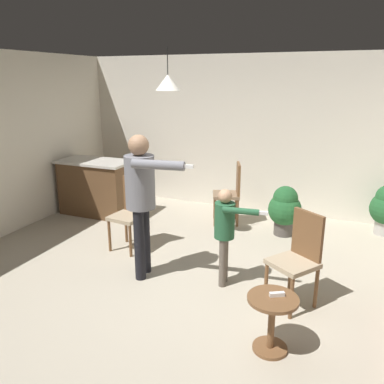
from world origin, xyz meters
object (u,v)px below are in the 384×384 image
at_px(kitchen_counter, 97,187).
at_px(dining_chair_by_counter, 231,191).
at_px(side_table_by_couch, 272,317).
at_px(dining_chair_near_wall, 298,255).
at_px(spare_remote_on_table, 277,294).
at_px(dining_chair_centre_back, 130,210).
at_px(potted_plant_corner, 285,208).
at_px(person_child, 225,227).
at_px(person_adult, 141,191).

distance_m(kitchen_counter, dining_chair_by_counter, 2.34).
bearing_deg(side_table_by_couch, kitchen_counter, 145.42).
bearing_deg(dining_chair_near_wall, spare_remote_on_table, 120.62).
distance_m(kitchen_counter, dining_chair_centre_back, 1.66).
height_order(dining_chair_centre_back, potted_plant_corner, dining_chair_centre_back).
bearing_deg(person_child, dining_chair_by_counter, -172.10).
xyz_separation_m(kitchen_counter, dining_chair_by_counter, (2.30, 0.44, 0.07)).
height_order(side_table_by_couch, person_adult, person_adult).
bearing_deg(kitchen_counter, potted_plant_corner, 4.65).
xyz_separation_m(kitchen_counter, potted_plant_corner, (3.20, 0.26, -0.06)).
relative_size(dining_chair_near_wall, dining_chair_centre_back, 1.00).
xyz_separation_m(dining_chair_by_counter, spare_remote_on_table, (1.28, -2.86, -0.01)).
relative_size(side_table_by_couch, potted_plant_corner, 0.68).
height_order(dining_chair_centre_back, spare_remote_on_table, dining_chair_centre_back).
height_order(kitchen_counter, potted_plant_corner, kitchen_counter).
distance_m(person_child, dining_chair_near_wall, 0.84).
distance_m(dining_chair_centre_back, spare_remote_on_table, 2.67).
bearing_deg(person_adult, dining_chair_by_counter, 159.85).
distance_m(dining_chair_by_counter, dining_chair_centre_back, 1.77).
bearing_deg(potted_plant_corner, side_table_by_couch, -82.68).
relative_size(side_table_by_couch, person_adult, 0.30).
bearing_deg(dining_chair_by_counter, kitchen_counter, 80.74).
bearing_deg(person_child, dining_chair_centre_back, -114.67).
distance_m(side_table_by_couch, person_adult, 1.99).
relative_size(side_table_by_couch, dining_chair_centre_back, 0.52).
bearing_deg(person_child, person_adult, -86.88).
bearing_deg(side_table_by_couch, spare_remote_on_table, 51.30).
bearing_deg(dining_chair_by_counter, dining_chair_near_wall, -166.64).
bearing_deg(potted_plant_corner, person_child, -102.22).
distance_m(potted_plant_corner, spare_remote_on_table, 2.70).
bearing_deg(spare_remote_on_table, potted_plant_corner, 97.96).
bearing_deg(kitchen_counter, dining_chair_by_counter, 10.84).
distance_m(person_adult, spare_remote_on_table, 1.94).
xyz_separation_m(person_child, dining_chair_near_wall, (0.82, -0.09, -0.16)).
distance_m(person_adult, dining_chair_by_counter, 2.22).
bearing_deg(dining_chair_centre_back, kitchen_counter, -31.10).
xyz_separation_m(dining_chair_near_wall, dining_chair_centre_back, (-2.34, 0.57, 0.00)).
bearing_deg(potted_plant_corner, dining_chair_near_wall, -76.71).
relative_size(side_table_by_couch, dining_chair_by_counter, 0.52).
relative_size(person_child, dining_chair_near_wall, 1.14).
bearing_deg(spare_remote_on_table, side_table_by_couch, -128.70).
relative_size(potted_plant_corner, spare_remote_on_table, 5.87).
height_order(person_child, dining_chair_near_wall, person_child).
distance_m(dining_chair_near_wall, dining_chair_centre_back, 2.41).
bearing_deg(dining_chair_by_counter, person_child, 175.00).
bearing_deg(dining_chair_by_counter, potted_plant_corner, -121.31).
bearing_deg(kitchen_counter, side_table_by_couch, -34.58).
bearing_deg(potted_plant_corner, kitchen_counter, -175.35).
distance_m(kitchen_counter, side_table_by_couch, 4.32).
distance_m(person_adult, dining_chair_centre_back, 1.01).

